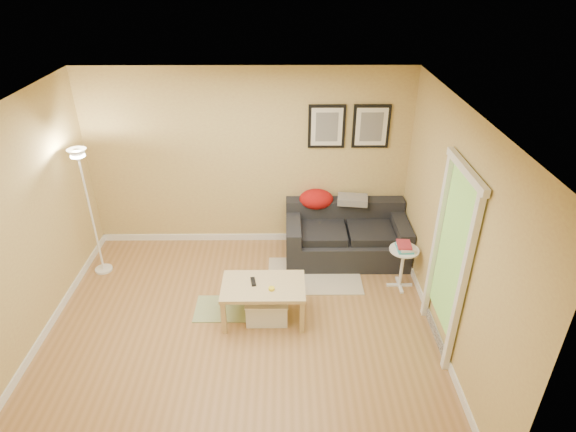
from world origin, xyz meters
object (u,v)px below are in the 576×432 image
Objects in this scene: sofa at (346,234)px; side_table at (402,268)px; coffee_table at (264,301)px; storage_bin at (267,308)px; floor_lamp at (92,217)px; book_stack at (405,246)px.

sofa is 2.96× the size of side_table.
side_table reaches higher than coffee_table.
floor_lamp is (-2.30, 1.01, 0.69)m from storage_bin.
coffee_table reaches higher than storage_bin.
book_stack is (0.00, 0.00, 0.33)m from side_table.
coffee_table is 1.86m from side_table.
coffee_table is 0.10m from storage_bin.
book_stack is at bearing -5.41° from floor_lamp.
coffee_table is 2.54m from floor_lamp.
book_stack is at bearing 83.42° from side_table.
floor_lamp is (-3.38, -0.32, 0.47)m from sofa.
side_table reaches higher than storage_bin.
floor_lamp is at bearing 156.04° from coffee_table.
book_stack is 0.14× the size of floor_lamp.
book_stack is at bearing 20.09° from storage_bin.
storage_bin is 1.84m from side_table.
storage_bin is at bearing -160.03° from side_table.
book_stack reaches higher than storage_bin.
book_stack is (1.72, 0.63, 0.46)m from storage_bin.
storage_bin is (-1.08, -1.33, -0.22)m from sofa.
side_table is at bearing -5.46° from floor_lamp.
sofa is 1.73m from coffee_table.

